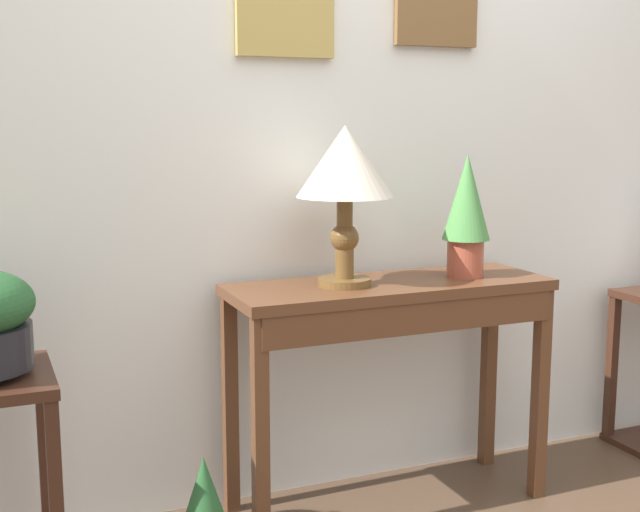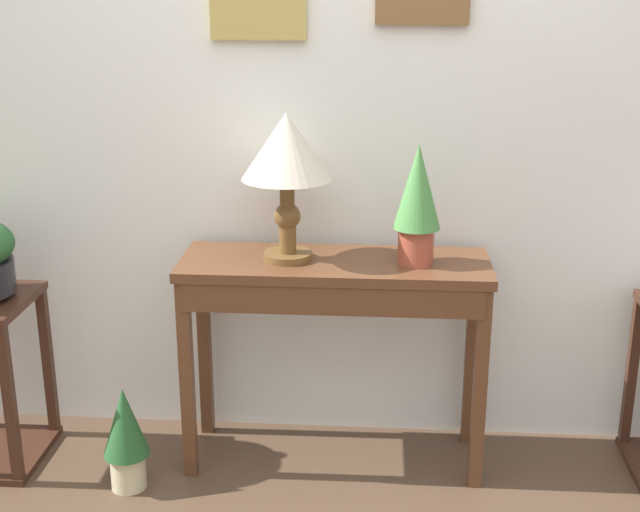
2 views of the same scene
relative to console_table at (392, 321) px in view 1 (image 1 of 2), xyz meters
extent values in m
cube|color=silver|center=(-0.01, 0.30, 0.75)|extent=(9.00, 0.10, 2.80)
cube|color=tan|center=(-0.28, 0.23, 0.99)|extent=(0.33, 0.02, 0.27)
cube|color=#AC7A96|center=(-0.28, 0.23, 0.99)|extent=(0.27, 0.01, 0.21)
cube|color=brown|center=(0.28, 0.23, 1.03)|extent=(0.32, 0.02, 0.24)
cube|color=#75AC98|center=(0.28, 0.23, 1.03)|extent=(0.25, 0.01, 0.19)
cube|color=#56331E|center=(0.00, 0.02, 0.11)|extent=(1.08, 0.37, 0.03)
cube|color=#56331E|center=(0.00, -0.14, 0.04)|extent=(1.01, 0.03, 0.10)
cube|color=#56331E|center=(-0.51, -0.13, -0.28)|extent=(0.04, 0.04, 0.74)
cube|color=#56331E|center=(0.51, -0.13, -0.28)|extent=(0.04, 0.04, 0.74)
cube|color=#56331E|center=(-0.51, 0.18, -0.28)|extent=(0.04, 0.04, 0.74)
cube|color=#56331E|center=(0.51, 0.18, -0.28)|extent=(0.04, 0.04, 0.74)
cylinder|color=brown|center=(-0.16, 0.02, 0.14)|extent=(0.17, 0.17, 0.02)
cylinder|color=brown|center=(-0.16, 0.02, 0.22)|extent=(0.06, 0.06, 0.13)
sphere|color=brown|center=(-0.16, 0.02, 0.28)|extent=(0.09, 0.09, 0.09)
cylinder|color=brown|center=(-0.16, 0.02, 0.35)|extent=(0.05, 0.05, 0.13)
cone|color=beige|center=(-0.16, 0.02, 0.52)|extent=(0.31, 0.31, 0.22)
cylinder|color=#9E4733|center=(0.28, 0.00, 0.19)|extent=(0.12, 0.12, 0.13)
cone|color=#478442|center=(0.28, 0.00, 0.40)|extent=(0.16, 0.16, 0.29)
cube|color=#381E14|center=(-1.10, -0.25, -0.33)|extent=(0.04, 0.03, 0.58)
cube|color=#381E14|center=(-1.10, 0.10, -0.33)|extent=(0.04, 0.04, 0.58)
cube|color=#381E14|center=(1.10, 0.17, -0.33)|extent=(0.04, 0.04, 0.57)
cone|color=#235128|center=(-0.71, -0.23, -0.39)|extent=(0.16, 0.16, 0.25)
camera|label=1|loc=(-1.25, -2.36, 0.65)|focal=46.64mm
camera|label=2|loc=(0.16, -2.83, 1.07)|focal=48.77mm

